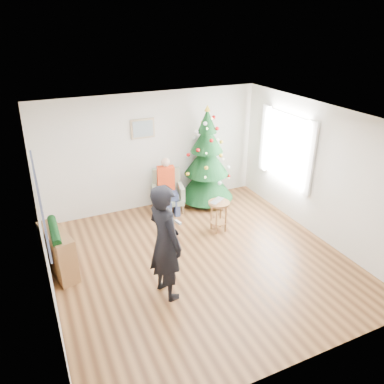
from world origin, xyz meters
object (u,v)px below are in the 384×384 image
standing_man (165,242)px  console (58,252)px  stool (219,216)px  christmas_tree (207,160)px  armchair (168,197)px

standing_man → console: 2.02m
stool → standing_man: bearing=-140.6°
christmas_tree → armchair: 1.22m
christmas_tree → stool: christmas_tree is taller
armchair → console: size_ratio=0.95×
standing_man → armchair: bearing=-34.9°
console → standing_man: bearing=-54.8°
christmas_tree → console: 3.83m
armchair → standing_man: (-1.04, -2.60, 0.60)m
christmas_tree → console: bearing=-157.9°
christmas_tree → armchair: bearing=-174.8°
console → stool: bearing=-12.2°
christmas_tree → stool: size_ratio=3.54×
stool → console: console is taller
stool → standing_man: 2.23m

